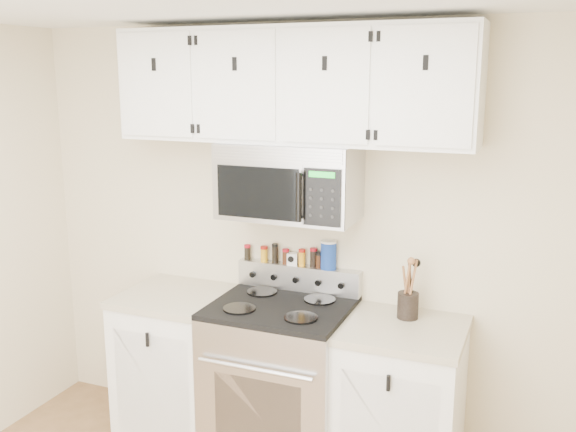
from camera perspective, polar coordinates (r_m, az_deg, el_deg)
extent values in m
cube|color=beige|center=(3.80, 1.17, -2.10)|extent=(3.50, 0.01, 2.50)
cube|color=#B7B7BA|center=(3.81, -0.67, -14.83)|extent=(0.76, 0.65, 0.92)
cube|color=black|center=(3.56, -2.72, -17.12)|extent=(0.50, 0.02, 0.40)
cube|color=black|center=(3.62, -0.68, -8.13)|extent=(0.76, 0.65, 0.03)
cube|color=#B7B7BA|center=(3.84, 0.97, -5.48)|extent=(0.76, 0.08, 0.15)
cylinder|color=black|center=(3.55, -4.34, -8.21)|extent=(0.18, 0.18, 0.01)
cylinder|color=black|center=(3.42, 1.15, -9.03)|extent=(0.18, 0.18, 0.01)
cylinder|color=black|center=(3.81, -2.32, -6.75)|extent=(0.18, 0.18, 0.01)
cylinder|color=black|center=(3.68, 2.83, -7.44)|extent=(0.18, 0.18, 0.01)
cube|color=white|center=(4.13, -9.64, -13.08)|extent=(0.62, 0.60, 0.88)
cube|color=tan|center=(3.95, -9.88, -7.04)|extent=(0.64, 0.62, 0.04)
cube|color=white|center=(3.66, 9.95, -16.60)|extent=(0.62, 0.60, 0.88)
cube|color=tan|center=(3.46, 10.24, -9.92)|extent=(0.64, 0.62, 0.04)
cube|color=#9E9EA3|center=(3.56, 0.13, 3.13)|extent=(0.76, 0.38, 0.42)
cube|color=#B7B7BA|center=(3.35, -1.13, 5.50)|extent=(0.73, 0.01, 0.08)
cube|color=black|center=(3.43, -2.73, 2.08)|extent=(0.47, 0.01, 0.28)
cube|color=black|center=(3.29, 3.05, 1.65)|extent=(0.20, 0.01, 0.30)
cylinder|color=black|center=(3.30, 0.96, 1.68)|extent=(0.03, 0.03, 0.26)
cube|color=white|center=(3.53, 0.29, 11.55)|extent=(2.00, 0.33, 0.62)
cube|color=white|center=(3.73, -11.70, 11.34)|extent=(0.46, 0.01, 0.57)
cube|color=black|center=(3.72, -11.85, 13.05)|extent=(0.02, 0.01, 0.07)
cube|color=white|center=(3.48, -4.69, 11.49)|extent=(0.46, 0.01, 0.57)
cube|color=black|center=(3.47, -4.78, 13.33)|extent=(0.03, 0.01, 0.07)
cube|color=white|center=(3.29, 3.29, 11.46)|extent=(0.46, 0.01, 0.57)
cube|color=black|center=(3.28, 3.27, 13.41)|extent=(0.03, 0.01, 0.07)
cube|color=white|center=(3.16, 12.07, 11.17)|extent=(0.46, 0.01, 0.57)
cube|color=black|center=(3.15, 12.13, 13.19)|extent=(0.02, 0.01, 0.07)
cylinder|color=black|center=(3.54, 10.61, -7.82)|extent=(0.11, 0.11, 0.14)
cylinder|color=brown|center=(3.51, 10.68, -6.16)|extent=(0.01, 0.01, 0.26)
cylinder|color=brown|center=(3.49, 10.96, -6.09)|extent=(0.01, 0.01, 0.28)
cylinder|color=brown|center=(3.52, 10.40, -6.23)|extent=(0.01, 0.01, 0.25)
cylinder|color=black|center=(3.53, 10.89, -6.15)|extent=(0.01, 0.01, 0.26)
cylinder|color=brown|center=(3.49, 10.46, -6.16)|extent=(0.01, 0.01, 0.27)
cube|color=white|center=(3.82, 0.39, -3.83)|extent=(0.07, 0.06, 0.07)
cylinder|color=#163897|center=(3.73, 3.62, -3.55)|extent=(0.09, 0.09, 0.16)
cylinder|color=white|center=(3.71, 3.64, -2.29)|extent=(0.09, 0.09, 0.01)
cylinder|color=black|center=(3.93, -3.63, -3.33)|extent=(0.04, 0.04, 0.08)
cylinder|color=#B10D1D|center=(3.92, -3.64, -2.68)|extent=(0.04, 0.04, 0.02)
cylinder|color=gold|center=(3.89, -2.14, -3.49)|extent=(0.04, 0.04, 0.08)
cylinder|color=#9D140C|center=(3.87, -2.14, -2.82)|extent=(0.04, 0.04, 0.02)
cylinder|color=black|center=(3.85, -1.16, -3.44)|extent=(0.04, 0.04, 0.10)
cylinder|color=black|center=(3.84, -1.16, -2.61)|extent=(0.04, 0.04, 0.02)
cylinder|color=#401F0F|center=(3.83, -0.21, -3.72)|extent=(0.04, 0.04, 0.08)
cylinder|color=#A10C1A|center=(3.82, -0.21, -3.06)|extent=(0.04, 0.04, 0.02)
cylinder|color=orange|center=(3.79, 1.24, -3.83)|extent=(0.04, 0.04, 0.08)
cylinder|color=#AC150D|center=(3.78, 1.24, -3.09)|extent=(0.04, 0.04, 0.02)
cylinder|color=black|center=(3.77, 2.27, -3.83)|extent=(0.04, 0.04, 0.10)
cylinder|color=#9F0C17|center=(3.75, 2.28, -2.99)|extent=(0.04, 0.04, 0.02)
cylinder|color=#3C1E0E|center=(3.76, 2.77, -4.05)|extent=(0.04, 0.04, 0.08)
cylinder|color=black|center=(3.75, 2.77, -3.36)|extent=(0.04, 0.04, 0.02)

